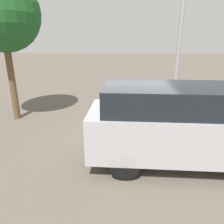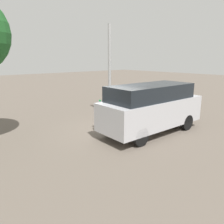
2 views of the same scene
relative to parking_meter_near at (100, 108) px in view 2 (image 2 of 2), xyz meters
name	(u,v)px [view 2 (image 2 of 2)]	position (x,y,z in m)	size (l,w,h in m)	color
ground_plane	(110,132)	(0.28, -0.38, -1.11)	(80.00, 80.00, 0.00)	#60564C
parking_meter_near	(100,108)	(0.00, 0.00, 0.00)	(0.22, 0.15, 1.50)	#9E9EA3
lamp_post	(110,87)	(2.23, 1.93, 0.61)	(0.44, 0.44, 5.15)	beige
parked_van	(152,107)	(1.63, -1.66, 0.09)	(5.13, 2.04, 2.20)	#B2B2B7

